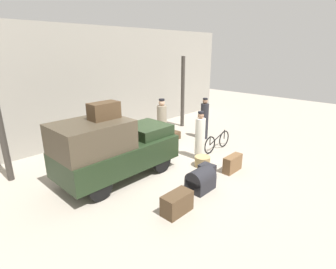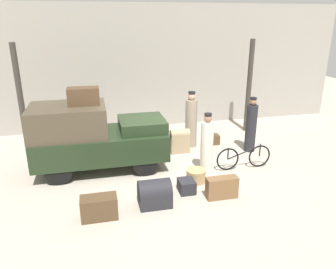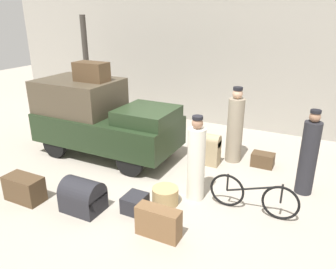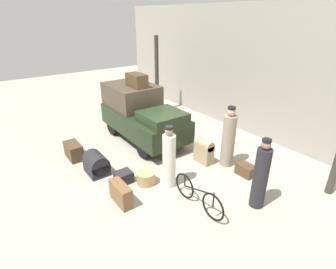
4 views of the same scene
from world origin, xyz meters
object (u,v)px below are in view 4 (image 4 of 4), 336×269
object	(u,v)px
suitcase_tan_flat	(204,150)
suitcase_black_upright	(96,164)
bicycle	(198,195)
porter_carrying_trunk	(261,176)
wicker_basket	(146,178)
conductor_in_dark_uniform	(169,159)
trunk_wicker_pale	(74,151)
trunk_umber_medium	(246,170)
trunk_on_truck_roof	(137,80)
trunk_large_brown	(121,194)
truck	(141,113)
suitcase_small_leather	(124,177)
porter_lifting_near_truck	(228,139)

from	to	relation	value
suitcase_tan_flat	suitcase_black_upright	bearing A→B (deg)	-115.43
bicycle	porter_carrying_trunk	world-z (taller)	porter_carrying_trunk
suitcase_tan_flat	wicker_basket	bearing A→B (deg)	-92.95
conductor_in_dark_uniform	suitcase_black_upright	bearing A→B (deg)	-142.16
porter_carrying_trunk	suitcase_black_upright	size ratio (longest dim) A/B	2.40
trunk_wicker_pale	trunk_umber_medium	distance (m)	5.18
conductor_in_dark_uniform	suitcase_tan_flat	world-z (taller)	conductor_in_dark_uniform
trunk_on_truck_roof	trunk_large_brown	bearing A→B (deg)	-37.17
suitcase_black_upright	trunk_on_truck_roof	world-z (taller)	trunk_on_truck_roof
truck	porter_carrying_trunk	world-z (taller)	truck
porter_carrying_trunk	suitcase_small_leather	distance (m)	3.45
porter_lifting_near_truck	suitcase_black_upright	world-z (taller)	porter_lifting_near_truck
porter_carrying_trunk	suitcase_small_leather	xyz separation A→B (m)	(-2.68, -2.07, -0.64)
truck	trunk_on_truck_roof	distance (m)	1.11
porter_lifting_near_truck	trunk_wicker_pale	distance (m)	4.72
porter_carrying_trunk	suitcase_black_upright	bearing A→B (deg)	-145.07
suitcase_small_leather	suitcase_tan_flat	bearing A→B (deg)	78.66
suitcase_black_upright	trunk_on_truck_roof	distance (m)	3.18
bicycle	conductor_in_dark_uniform	world-z (taller)	conductor_in_dark_uniform
trunk_on_truck_roof	trunk_wicker_pale	bearing A→B (deg)	-85.69
wicker_basket	suitcase_black_upright	world-z (taller)	suitcase_black_upright
porter_lifting_near_truck	trunk_on_truck_roof	xyz separation A→B (m)	(-3.26, -1.08, 1.24)
trunk_large_brown	suitcase_tan_flat	distance (m)	2.89
porter_lifting_near_truck	trunk_umber_medium	world-z (taller)	porter_lifting_near_truck
conductor_in_dark_uniform	trunk_large_brown	distance (m)	1.44
truck	bicycle	size ratio (longest dim) A/B	2.21
porter_lifting_near_truck	trunk_umber_medium	distance (m)	0.98
truck	trunk_umber_medium	xyz separation A→B (m)	(3.80, 1.07, -0.81)
trunk_on_truck_roof	truck	bearing A→B (deg)	0.00
wicker_basket	suitcase_black_upright	bearing A→B (deg)	-145.62
porter_carrying_trunk	truck	bearing A→B (deg)	-177.01
bicycle	trunk_large_brown	bearing A→B (deg)	-131.44
suitcase_black_upright	trunk_on_truck_roof	xyz separation A→B (m)	(-1.41, 2.22, 1.80)
conductor_in_dark_uniform	trunk_on_truck_roof	bearing A→B (deg)	163.34
suitcase_tan_flat	bicycle	bearing A→B (deg)	-46.99
conductor_in_dark_uniform	trunk_wicker_pale	world-z (taller)	conductor_in_dark_uniform
conductor_in_dark_uniform	trunk_umber_medium	size ratio (longest dim) A/B	3.30
trunk_umber_medium	suitcase_tan_flat	world-z (taller)	suitcase_tan_flat
wicker_basket	trunk_wicker_pale	distance (m)	2.70
truck	conductor_in_dark_uniform	size ratio (longest dim) A/B	2.11
suitcase_small_leather	porter_carrying_trunk	bearing A→B (deg)	37.77
trunk_large_brown	suitcase_black_upright	bearing A→B (deg)	178.27
trunk_large_brown	trunk_wicker_pale	bearing A→B (deg)	-176.11
porter_lifting_near_truck	trunk_on_truck_roof	distance (m)	3.65
porter_lifting_near_truck	suitcase_tan_flat	size ratio (longest dim) A/B	2.38
trunk_wicker_pale	wicker_basket	bearing A→B (deg)	23.82
porter_lifting_near_truck	suitcase_small_leather	size ratio (longest dim) A/B	4.16
wicker_basket	suitcase_small_leather	world-z (taller)	wicker_basket
porter_lifting_near_truck	trunk_large_brown	size ratio (longest dim) A/B	2.47
trunk_umber_medium	suitcase_tan_flat	distance (m)	1.32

